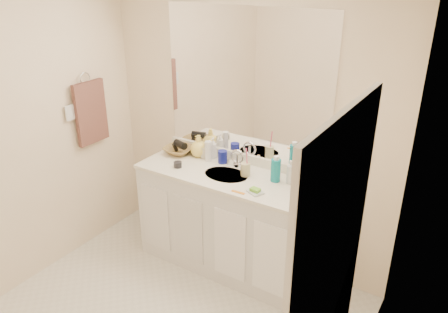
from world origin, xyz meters
The scene contains 27 objects.
wall_back centered at (0.00, 1.30, 1.20)m, with size 2.60×0.02×2.40m, color #FEE8C6.
wall_left centered at (-1.30, 0.00, 1.20)m, with size 0.02×2.60×2.40m, color #FEE8C6.
wall_right centered at (1.30, 0.00, 1.20)m, with size 0.02×2.60×2.40m, color #FEE8C6.
vanity_cabinet centered at (0.00, 1.02, 0.42)m, with size 1.50×0.55×0.85m, color silver.
countertop centered at (0.00, 1.02, 0.86)m, with size 1.52×0.57×0.03m, color white.
backsplash centered at (0.00, 1.29, 0.92)m, with size 1.52×0.03×0.08m, color white.
sink_basin centered at (0.00, 1.00, 0.87)m, with size 0.37×0.37×0.02m, color beige.
faucet centered at (0.00, 1.18, 0.94)m, with size 0.02×0.02×0.11m, color silver.
mirror centered at (0.00, 1.29, 1.56)m, with size 1.48×0.01×1.20m, color white.
blue_mug centered at (-0.15, 1.19, 0.93)m, with size 0.08×0.08×0.11m, color navy.
tan_cup centered at (0.14, 1.08, 0.93)m, with size 0.08×0.08×0.11m, color #BFB786.
toothbrush centered at (0.15, 1.08, 1.03)m, with size 0.01×0.01×0.18m, color #E33B6D.
mouthwash_bottle centered at (0.39, 1.12, 0.97)m, with size 0.08×0.08×0.18m, color #0C8092.
clear_pump_bottle centered at (0.50, 1.14, 0.95)m, with size 0.05×0.05×0.15m, color silver.
soap_dish centered at (0.35, 0.86, 0.89)m, with size 0.11×0.09×0.01m, color silver.
green_soap centered at (0.35, 0.86, 0.90)m, with size 0.07×0.05×0.03m, color #6FBE2E.
orange_comb centered at (0.24, 0.80, 0.88)m, with size 0.11×0.02×0.00m, color orange.
dark_jar centered at (-0.42, 0.91, 0.90)m, with size 0.07×0.07×0.05m, color black.
extra_white_bottle centered at (-0.27, 1.15, 0.97)m, with size 0.06×0.06×0.18m, color white.
soap_bottle_white centered at (-0.27, 1.23, 0.97)m, with size 0.07×0.07×0.18m, color white.
soap_bottle_cream centered at (-0.33, 1.20, 0.95)m, with size 0.07×0.07×0.15m, color beige.
soap_bottle_yellow centered at (-0.40, 1.20, 0.98)m, with size 0.15×0.15×0.19m, color #FCE162.
wicker_basket centered at (-0.59, 1.15, 0.91)m, with size 0.25×0.25×0.06m, color olive.
hair_dryer centered at (-0.57, 1.15, 0.97)m, with size 0.07×0.07×0.13m, color black.
towel_ring centered at (-1.27, 0.77, 1.55)m, with size 0.11×0.11×0.01m, color silver.
hand_towel centered at (-1.25, 0.77, 1.25)m, with size 0.04×0.32×0.55m, color #452925.
switch_plate centered at (-1.27, 0.57, 1.30)m, with size 0.01×0.09×0.13m, color white.
Camera 1 is at (1.68, -1.68, 2.43)m, focal length 35.00 mm.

